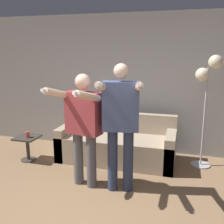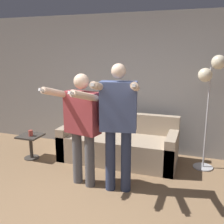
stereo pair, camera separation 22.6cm
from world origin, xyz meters
The scene contains 8 objects.
wall_back centered at (0.00, 2.73, 1.30)m, with size 10.00×0.05×2.60m.
couch centered at (-0.05, 2.09, 0.28)m, with size 2.03×0.81×0.81m.
person_left centered at (-0.27, 1.08, 0.95)m, with size 0.66×0.75×1.62m.
person_right centered at (0.26, 1.08, 1.03)m, with size 0.63×0.74×1.76m.
cat centered at (-0.49, 2.40, 0.90)m, with size 0.53×0.13×0.19m.
floor_lamp centered at (1.40, 2.25, 1.46)m, with size 0.40×0.32×1.86m.
side_table centered at (-1.58, 1.66, 0.31)m, with size 0.39×0.39×0.44m.
cup centered at (-1.54, 1.62, 0.49)m, with size 0.08×0.08×0.10m.
Camera 1 is at (1.05, -2.18, 1.91)m, focal length 42.00 mm.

